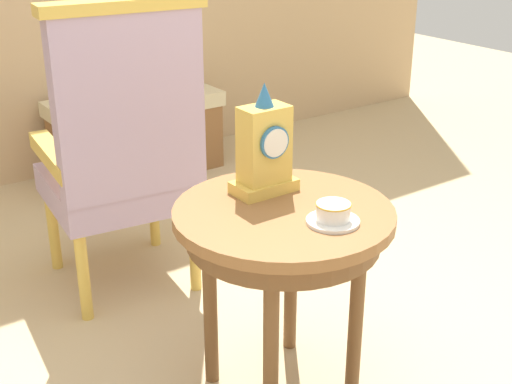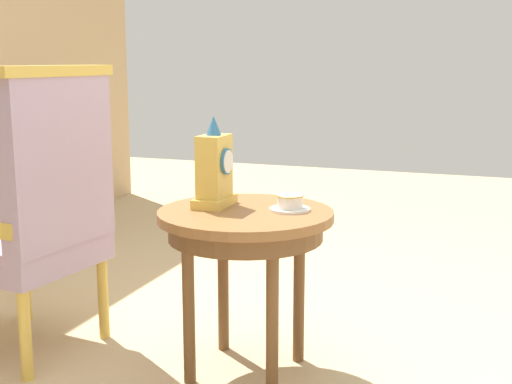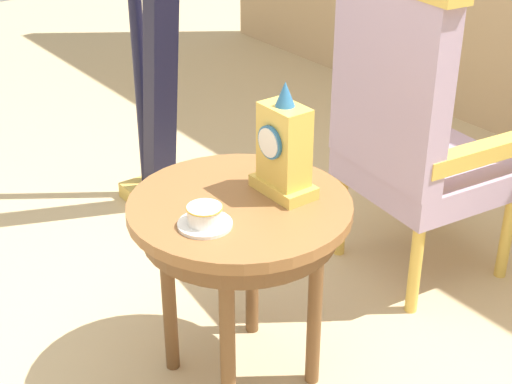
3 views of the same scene
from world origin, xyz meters
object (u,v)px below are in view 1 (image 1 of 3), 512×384
(side_table, at_px, (283,234))
(mantel_clock, at_px, (264,150))
(teacup_left, at_px, (333,214))
(armchair, at_px, (123,148))
(window_bench, at_px, (137,135))

(side_table, relative_size, mantel_clock, 1.91)
(teacup_left, relative_size, armchair, 0.13)
(side_table, distance_m, teacup_left, 0.19)
(side_table, relative_size, teacup_left, 4.33)
(mantel_clock, relative_size, armchair, 0.29)
(mantel_clock, height_order, window_bench, mantel_clock)
(armchair, bearing_deg, mantel_clock, -78.28)
(teacup_left, height_order, mantel_clock, mantel_clock)
(side_table, distance_m, window_bench, 2.04)
(window_bench, bearing_deg, armchair, -117.63)
(side_table, height_order, mantel_clock, mantel_clock)
(window_bench, bearing_deg, side_table, -103.80)
(teacup_left, bearing_deg, armchair, 99.79)
(window_bench, bearing_deg, mantel_clock, -103.93)
(teacup_left, distance_m, armchair, 0.99)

